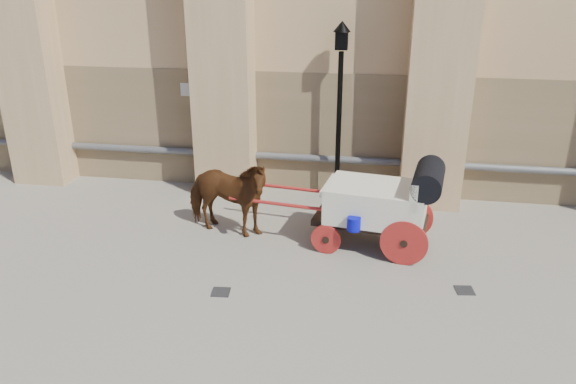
# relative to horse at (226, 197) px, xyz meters

# --- Properties ---
(ground) EXTENTS (90.00, 90.00, 0.00)m
(ground) POSITION_rel_horse_xyz_m (0.35, -1.19, -0.86)
(ground) COLOR #6E675B
(ground) RESTS_ON ground
(horse) EXTENTS (2.20, 1.36, 1.72)m
(horse) POSITION_rel_horse_xyz_m (0.00, 0.00, 0.00)
(horse) COLOR #593315
(horse) RESTS_ON ground
(carriage) EXTENTS (4.36, 1.73, 1.86)m
(carriage) POSITION_rel_horse_xyz_m (3.25, -0.06, 0.14)
(carriage) COLOR black
(carriage) RESTS_ON ground
(street_lamp) EXTENTS (0.40, 0.40, 4.24)m
(street_lamp) POSITION_rel_horse_xyz_m (2.13, 2.37, 1.40)
(street_lamp) COLOR black
(street_lamp) RESTS_ON ground
(drain_grate_near) EXTENTS (0.35, 0.35, 0.01)m
(drain_grate_near) POSITION_rel_horse_xyz_m (0.49, -2.30, -0.85)
(drain_grate_near) COLOR black
(drain_grate_near) RESTS_ON ground
(drain_grate_far) EXTENTS (0.36, 0.36, 0.01)m
(drain_grate_far) POSITION_rel_horse_xyz_m (4.75, -1.54, -0.85)
(drain_grate_far) COLOR black
(drain_grate_far) RESTS_ON ground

